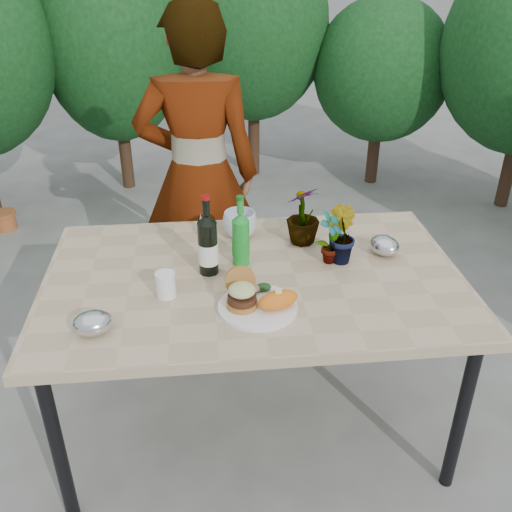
{
  "coord_description": "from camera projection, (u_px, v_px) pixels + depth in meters",
  "views": [
    {
      "loc": [
        -0.18,
        -1.86,
        1.89
      ],
      "look_at": [
        0.0,
        -0.08,
        0.88
      ],
      "focal_mm": 40.0,
      "sensor_mm": 36.0,
      "label": 1
    }
  ],
  "objects": [
    {
      "name": "shrub_hedge",
      "position": [
        298.0,
        81.0,
        3.47
      ],
      "size": [
        6.82,
        5.02,
        2.02
      ],
      "color": "#382316",
      "rests_on": "ground"
    },
    {
      "name": "plastic_cup",
      "position": [
        166.0,
        285.0,
        2.04
      ],
      "size": [
        0.07,
        0.07,
        0.09
      ],
      "primitive_type": "cylinder",
      "color": "white",
      "rests_on": "patio_table"
    },
    {
      "name": "wine_bottle",
      "position": [
        208.0,
        245.0,
        2.15
      ],
      "size": [
        0.08,
        0.08,
        0.32
      ],
      "rotation": [
        0.0,
        0.0,
        -0.13
      ],
      "color": "black",
      "rests_on": "patio_table"
    },
    {
      "name": "sparkling_water",
      "position": [
        241.0,
        240.0,
        2.22
      ],
      "size": [
        0.07,
        0.07,
        0.29
      ],
      "rotation": [
        0.0,
        0.0,
        -0.03
      ],
      "color": "#1A922A",
      "rests_on": "patio_table"
    },
    {
      "name": "blue_bowl",
      "position": [
        240.0,
        224.0,
        2.44
      ],
      "size": [
        0.18,
        0.18,
        0.11
      ],
      "primitive_type": "imported",
      "rotation": [
        0.0,
        0.0,
        -0.33
      ],
      "color": "silver",
      "rests_on": "patio_table"
    },
    {
      "name": "patio_table",
      "position": [
        254.0,
        288.0,
        2.22
      ],
      "size": [
        1.6,
        1.0,
        0.75
      ],
      "color": "tan",
      "rests_on": "ground"
    },
    {
      "name": "foil_packet_right",
      "position": [
        384.0,
        245.0,
        2.32
      ],
      "size": [
        0.16,
        0.17,
        0.08
      ],
      "primitive_type": "ellipsoid",
      "rotation": [
        0.0,
        0.0,
        2.12
      ],
      "color": "silver",
      "rests_on": "patio_table"
    },
    {
      "name": "seedling_mid",
      "position": [
        341.0,
        235.0,
        2.23
      ],
      "size": [
        0.15,
        0.16,
        0.23
      ],
      "primitive_type": "imported",
      "rotation": [
        0.0,
        0.0,
        2.01
      ],
      "color": "#24551D",
      "rests_on": "patio_table"
    },
    {
      "name": "terracotta_pot",
      "position": [
        5.0,
        220.0,
        4.16
      ],
      "size": [
        0.17,
        0.17,
        0.14
      ],
      "color": "#A8572B",
      "rests_on": "ground"
    },
    {
      "name": "seedling_right",
      "position": [
        303.0,
        215.0,
        2.37
      ],
      "size": [
        0.19,
        0.19,
        0.25
      ],
      "primitive_type": "imported",
      "rotation": [
        0.0,
        0.0,
        3.74
      ],
      "color": "#2C5E20",
      "rests_on": "patio_table"
    },
    {
      "name": "sweet_potato",
      "position": [
        278.0,
        300.0,
        1.96
      ],
      "size": [
        0.17,
        0.12,
        0.06
      ],
      "primitive_type": "ellipsoid",
      "rotation": [
        0.0,
        0.0,
        0.35
      ],
      "color": "orange",
      "rests_on": "dinner_plate"
    },
    {
      "name": "dinner_plate",
      "position": [
        258.0,
        307.0,
        1.99
      ],
      "size": [
        0.28,
        0.28,
        0.01
      ],
      "primitive_type": "cylinder",
      "color": "white",
      "rests_on": "patio_table"
    },
    {
      "name": "grilled_veg",
      "position": [
        260.0,
        288.0,
        2.06
      ],
      "size": [
        0.08,
        0.05,
        0.03
      ],
      "color": "olive",
      "rests_on": "dinner_plate"
    },
    {
      "name": "person",
      "position": [
        199.0,
        176.0,
        2.84
      ],
      "size": [
        0.63,
        0.43,
        1.68
      ],
      "primitive_type": "imported",
      "rotation": [
        0.0,
        0.0,
        3.09
      ],
      "color": "#A66B53",
      "rests_on": "ground"
    },
    {
      "name": "seedling_left",
      "position": [
        330.0,
        238.0,
        2.22
      ],
      "size": [
        0.14,
        0.14,
        0.22
      ],
      "primitive_type": "imported",
      "rotation": [
        0.0,
        0.0,
        0.77
      ],
      "color": "#26511B",
      "rests_on": "patio_table"
    },
    {
      "name": "foil_packet_left",
      "position": [
        93.0,
        323.0,
        1.85
      ],
      "size": [
        0.15,
        0.13,
        0.08
      ],
      "primitive_type": "ellipsoid",
      "rotation": [
        0.0,
        0.0,
        0.17
      ],
      "color": "#BABDC2",
      "rests_on": "patio_table"
    },
    {
      "name": "ground",
      "position": [
        254.0,
        418.0,
        2.56
      ],
      "size": [
        80.0,
        80.0,
        0.0
      ],
      "primitive_type": "plane",
      "color": "#63625E",
      "rests_on": "ground"
    },
    {
      "name": "burger_stack",
      "position": [
        242.0,
        292.0,
        1.97
      ],
      "size": [
        0.11,
        0.16,
        0.11
      ],
      "color": "#B7722D",
      "rests_on": "dinner_plate"
    }
  ]
}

